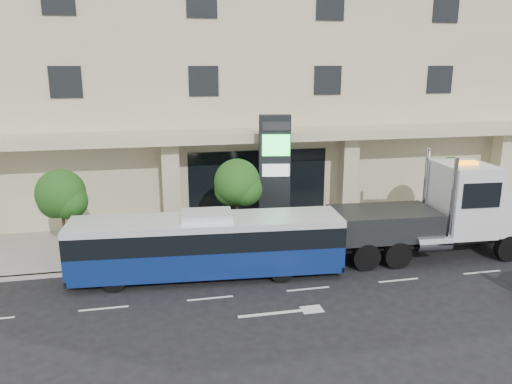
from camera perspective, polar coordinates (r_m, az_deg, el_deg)
ground at (r=22.06m, az=4.76°, el=-9.36°), size 120.00×120.00×0.00m
sidewalk at (r=26.52m, az=1.63°, el=-4.99°), size 120.00×6.00×0.15m
curb at (r=23.80m, az=3.36°, el=-7.32°), size 120.00×0.30×0.15m
convention_center at (r=35.25m, az=-2.44°, el=16.15°), size 60.00×17.60×20.00m
tree_left at (r=23.93m, az=-21.33°, el=-0.54°), size 2.27×2.20×4.22m
tree_mid at (r=23.90m, az=-2.11°, el=0.81°), size 2.28×2.20×4.38m
tree_right at (r=28.26m, az=21.51°, el=1.46°), size 2.10×2.00×4.04m
city_bus at (r=21.34m, az=-5.60°, el=-5.95°), size 11.58×3.27×2.89m
tow_truck at (r=25.02m, az=20.48°, el=-2.37°), size 10.95×3.19×4.98m
signage_pylon at (r=25.33m, az=2.12°, el=1.80°), size 1.64×0.83×6.31m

